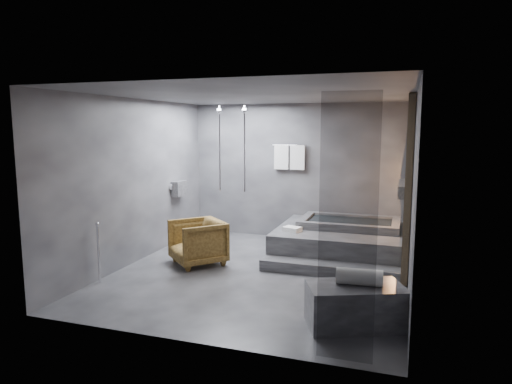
% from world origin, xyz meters
% --- Properties ---
extents(room, '(5.00, 5.04, 2.82)m').
position_xyz_m(room, '(0.40, 0.24, 1.73)').
color(room, '#2B2B2D').
rests_on(room, ground).
extents(tub_deck, '(2.20, 2.00, 0.50)m').
position_xyz_m(tub_deck, '(1.05, 1.45, 0.25)').
color(tub_deck, '#2F2F32').
rests_on(tub_deck, ground).
extents(tub_step, '(2.20, 0.36, 0.18)m').
position_xyz_m(tub_step, '(1.05, 0.27, 0.09)').
color(tub_step, '#2F2F32').
rests_on(tub_step, ground).
extents(concrete_bench, '(1.25, 0.98, 0.50)m').
position_xyz_m(concrete_bench, '(1.65, -1.52, 0.25)').
color(concrete_bench, '#303033').
rests_on(concrete_bench, ground).
extents(driftwood_chair, '(1.16, 1.16, 0.76)m').
position_xyz_m(driftwood_chair, '(-1.17, 0.14, 0.38)').
color(driftwood_chair, '#422C10').
rests_on(driftwood_chair, ground).
extents(rolled_towel, '(0.54, 0.22, 0.19)m').
position_xyz_m(rolled_towel, '(1.69, -1.49, 0.59)').
color(rolled_towel, white).
rests_on(rolled_towel, concrete_bench).
extents(deck_towel, '(0.35, 0.30, 0.08)m').
position_xyz_m(deck_towel, '(0.29, 0.94, 0.54)').
color(deck_towel, white).
rests_on(deck_towel, tub_deck).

